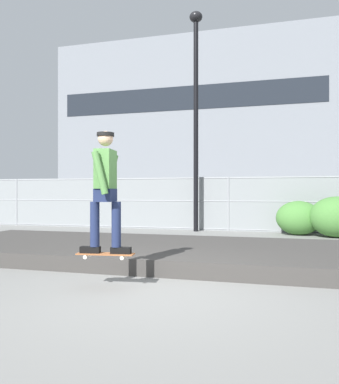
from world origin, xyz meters
name	(u,v)px	position (x,y,z in m)	size (l,w,h in m)	color
ground_plane	(152,292)	(0.00, 0.00, 0.00)	(120.00, 120.00, 0.00)	slate
gravel_berm	(193,253)	(0.00, 2.61, 0.13)	(11.19, 3.56, 0.27)	#3D3A38
skateboard	(105,254)	(-0.69, 0.02, 0.47)	(0.82, 0.30, 0.07)	#9E5B33
skater	(105,184)	(-0.69, 0.02, 1.44)	(0.73, 0.60, 1.70)	black
chain_fence	(228,204)	(0.00, 8.39, 0.93)	(25.34, 0.06, 1.85)	gray
street_lamp	(196,96)	(-1.05, 7.99, 4.57)	(0.44, 0.44, 7.44)	black
parked_car_near	(155,203)	(-3.53, 11.23, 0.84)	(4.44, 2.03, 1.66)	maroon
library_building	(197,128)	(-7.64, 40.80, 9.02)	(30.38, 11.92, 18.04)	slate
shrub_left	(299,218)	(2.24, 7.73, 0.53)	(1.37, 1.12, 1.06)	#477F38
shrub_center	(337,217)	(3.29, 7.33, 0.60)	(1.56, 1.27, 1.20)	#477F38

